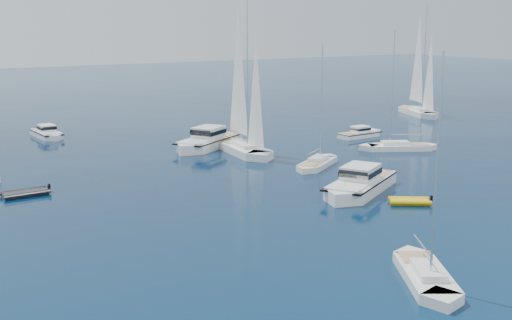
% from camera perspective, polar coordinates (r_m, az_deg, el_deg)
% --- Properties ---
extents(ground, '(400.00, 400.00, 0.00)m').
position_cam_1_polar(ground, '(40.30, 14.33, -10.01)').
color(ground, '#082E4F').
rests_on(ground, ground).
extents(motor_cruiser_centre, '(12.02, 8.84, 3.08)m').
position_cam_1_polar(motor_cruiser_centre, '(58.81, 8.93, -2.80)').
color(motor_cruiser_centre, silver).
rests_on(motor_cruiser_centre, ground).
extents(motor_cruiser_far_r, '(7.30, 2.60, 1.89)m').
position_cam_1_polar(motor_cruiser_far_r, '(87.13, 9.11, 1.99)').
color(motor_cruiser_far_r, white).
rests_on(motor_cruiser_far_r, ground).
extents(motor_cruiser_distant, '(12.40, 9.47, 3.21)m').
position_cam_1_polar(motor_cruiser_distant, '(79.00, -4.23, 1.09)').
color(motor_cruiser_distant, silver).
rests_on(motor_cruiser_distant, ground).
extents(motor_cruiser_horizon, '(2.81, 8.20, 2.13)m').
position_cam_1_polar(motor_cruiser_horizon, '(90.01, -17.65, 1.89)').
color(motor_cruiser_horizon, white).
rests_on(motor_cruiser_horizon, ground).
extents(sailboat_fore, '(7.01, 9.28, 13.82)m').
position_cam_1_polar(sailboat_fore, '(40.06, 14.51, -10.15)').
color(sailboat_fore, silver).
rests_on(sailboat_fore, ground).
extents(sailboat_mid_r, '(9.88, 7.01, 14.50)m').
position_cam_1_polar(sailboat_mid_r, '(79.11, 12.24, 0.86)').
color(sailboat_mid_r, white).
rests_on(sailboat_mid_r, ground).
extents(sailboat_centre, '(8.77, 6.75, 13.12)m').
position_cam_1_polar(sailboat_centre, '(68.83, 5.35, -0.55)').
color(sailboat_centre, silver).
rests_on(sailboat_centre, ground).
extents(sailboat_sails_r, '(4.98, 13.38, 19.20)m').
position_cam_1_polar(sailboat_sails_r, '(75.70, -1.14, 0.64)').
color(sailboat_sails_r, white).
rests_on(sailboat_sails_r, ground).
extents(sailboat_sails_far, '(7.53, 12.80, 18.34)m').
position_cam_1_polar(sailboat_sails_far, '(110.27, 13.91, 3.85)').
color(sailboat_sails_far, white).
rests_on(sailboat_sails_far, ground).
extents(tender_yellow, '(3.99, 3.62, 0.95)m').
position_cam_1_polar(tender_yellow, '(55.94, 13.19, -3.74)').
color(tender_yellow, yellow).
rests_on(tender_yellow, ground).
extents(tender_grey_far, '(4.30, 2.47, 0.95)m').
position_cam_1_polar(tender_grey_far, '(60.51, -19.40, -2.93)').
color(tender_grey_far, black).
rests_on(tender_grey_far, ground).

